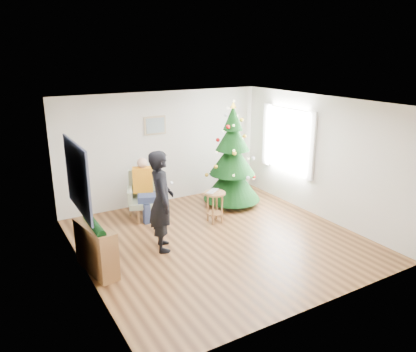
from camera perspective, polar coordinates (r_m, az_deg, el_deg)
floor at (r=7.85m, az=1.59°, el=-8.92°), size 5.00×5.00×0.00m
ceiling at (r=7.11m, az=1.77°, el=10.26°), size 5.00×5.00×0.00m
wall_back at (r=9.52m, az=-6.31°, el=3.96°), size 5.00×0.00×5.00m
wall_front at (r=5.55m, az=15.53°, el=-6.31°), size 5.00×0.00×5.00m
wall_left at (r=6.48m, az=-17.48°, el=-3.06°), size 0.00×5.00×5.00m
wall_right at (r=8.91m, az=15.48°, el=2.53°), size 0.00×5.00×5.00m
window_panel at (r=9.55m, az=11.19°, el=5.01°), size 0.04×1.30×1.40m
curtains at (r=9.53m, az=11.05°, el=5.00°), size 0.05×1.75×1.50m
christmas_tree at (r=9.31m, az=3.43°, el=2.34°), size 1.33×1.33×2.40m
stool at (r=8.50m, az=0.97°, el=-4.36°), size 0.44×0.44×0.66m
laptop at (r=8.38m, az=0.98°, el=-2.22°), size 0.43×0.40×0.03m
armchair at (r=8.86m, az=-8.72°, el=-3.43°), size 0.90×0.88×1.00m
seated_person at (r=8.71m, az=-8.82°, el=-1.68°), size 0.52×0.67×1.31m
standing_man at (r=7.22m, az=-6.57°, el=-3.52°), size 0.61×0.76×1.83m
game_controller at (r=7.17m, az=-5.12°, el=-1.04°), size 0.07×0.13×0.04m
console at (r=6.88m, az=-15.47°, el=-9.83°), size 0.47×1.04×0.80m
garland at (r=6.71m, az=-15.75°, el=-6.62°), size 0.14×0.90×0.14m
tapestry at (r=6.69m, az=-17.94°, el=-0.21°), size 0.03×1.50×1.15m
framed_picture at (r=9.30m, az=-7.46°, el=7.07°), size 0.52×0.05×0.42m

